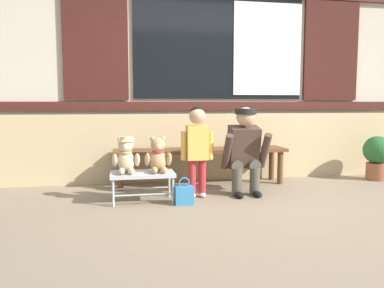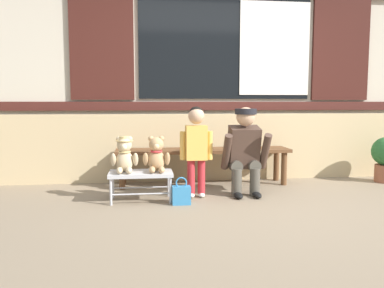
% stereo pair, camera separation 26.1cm
% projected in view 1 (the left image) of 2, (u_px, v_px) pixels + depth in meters
% --- Properties ---
extents(ground_plane, '(60.00, 60.00, 0.00)m').
position_uv_depth(ground_plane, '(266.00, 205.00, 3.86)').
color(ground_plane, '#84725B').
extents(brick_low_wall, '(6.45, 0.25, 0.85)m').
position_uv_depth(brick_low_wall, '(227.00, 146.00, 5.21)').
color(brick_low_wall, tan).
rests_on(brick_low_wall, ground).
extents(shop_facade, '(6.58, 0.26, 3.61)m').
position_uv_depth(shop_facade, '(218.00, 45.00, 5.57)').
color(shop_facade, beige).
rests_on(shop_facade, ground).
extents(wooden_bench_long, '(2.10, 0.40, 0.44)m').
position_uv_depth(wooden_bench_long, '(201.00, 154.00, 4.78)').
color(wooden_bench_long, brown).
rests_on(wooden_bench_long, ground).
extents(small_display_bench, '(0.64, 0.36, 0.30)m').
position_uv_depth(small_display_bench, '(142.00, 176.00, 3.96)').
color(small_display_bench, '#BCBCC1').
rests_on(small_display_bench, ground).
extents(teddy_bear_with_hat, '(0.28, 0.27, 0.36)m').
position_uv_depth(teddy_bear_with_hat, '(126.00, 156.00, 3.91)').
color(teddy_bear_with_hat, '#CCB289').
rests_on(teddy_bear_with_hat, small_display_bench).
extents(teddy_bear_plain, '(0.28, 0.26, 0.36)m').
position_uv_depth(teddy_bear_plain, '(158.00, 156.00, 3.97)').
color(teddy_bear_plain, tan).
rests_on(teddy_bear_plain, small_display_bench).
extents(child_standing, '(0.35, 0.18, 0.96)m').
position_uv_depth(child_standing, '(197.00, 142.00, 4.12)').
color(child_standing, '#B7282D').
rests_on(child_standing, ground).
extents(adult_crouching, '(0.50, 0.49, 0.95)m').
position_uv_depth(adult_crouching, '(245.00, 150.00, 4.28)').
color(adult_crouching, '#4C473D').
rests_on(adult_crouching, ground).
extents(handbag_on_ground, '(0.18, 0.11, 0.27)m').
position_uv_depth(handbag_on_ground, '(184.00, 195.00, 3.87)').
color(handbag_on_ground, teal).
rests_on(handbag_on_ground, ground).
extents(potted_plant, '(0.36, 0.36, 0.57)m').
position_uv_depth(potted_plant, '(377.00, 155.00, 5.08)').
color(potted_plant, brown).
rests_on(potted_plant, ground).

